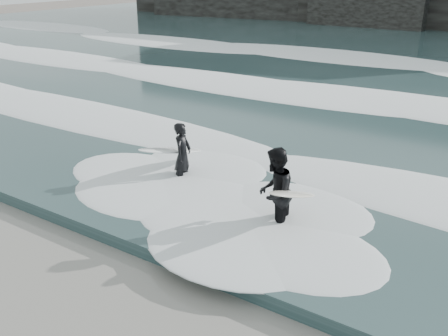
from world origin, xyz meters
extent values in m
cube|color=#2A4243|center=(0.00, 29.00, 0.15)|extent=(90.00, 52.00, 0.30)
ellipsoid|color=white|center=(0.00, 9.00, 0.40)|extent=(60.00, 3.20, 0.20)
ellipsoid|color=white|center=(0.00, 16.00, 0.42)|extent=(60.00, 4.00, 0.24)
ellipsoid|color=white|center=(0.00, 25.00, 0.45)|extent=(60.00, 4.80, 0.30)
imported|color=black|center=(-0.89, 6.23, 0.85)|extent=(0.54, 0.70, 1.69)
ellipsoid|color=white|center=(-1.29, 6.28, 0.88)|extent=(0.85, 2.27, 0.72)
imported|color=black|center=(2.23, 5.31, 0.96)|extent=(0.93, 1.08, 1.93)
ellipsoid|color=silver|center=(2.65, 5.31, 1.03)|extent=(0.61, 1.79, 0.74)
camera|label=1|loc=(6.51, -3.05, 5.34)|focal=40.00mm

